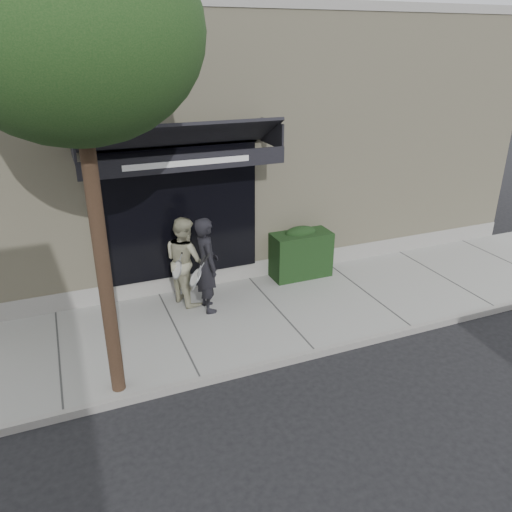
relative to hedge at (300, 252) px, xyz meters
name	(u,v)px	position (x,y,z in m)	size (l,w,h in m)	color
ground	(277,314)	(-1.10, -1.25, -0.66)	(80.00, 80.00, 0.00)	black
sidewalk	(277,312)	(-1.10, -1.25, -0.60)	(20.00, 3.00, 0.12)	gray
curb	(316,353)	(-1.10, -2.80, -0.59)	(20.00, 0.10, 0.14)	gray
building_facade	(199,133)	(-1.11, 3.71, 2.08)	(14.30, 8.04, 5.64)	#BEB491
hedge	(300,252)	(0.00, 0.00, 0.00)	(1.30, 0.70, 1.14)	black
street_tree	(72,33)	(-4.30, -2.55, 4.32)	(3.00, 3.00, 6.28)	black
pedestrian_front	(207,265)	(-2.34, -0.72, 0.39)	(0.65, 0.85, 1.86)	black
pedestrian_back	(185,260)	(-2.63, -0.24, 0.34)	(0.91, 1.03, 1.76)	#AEAB8B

